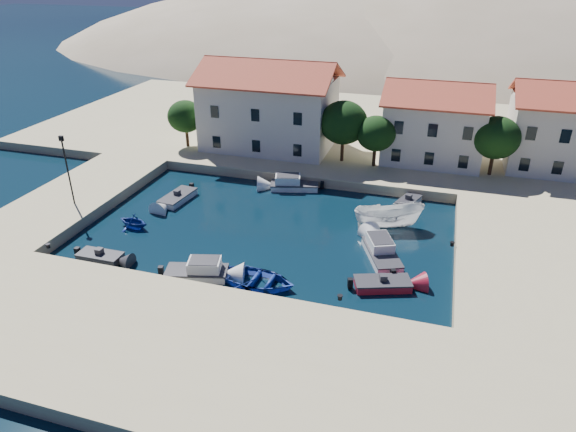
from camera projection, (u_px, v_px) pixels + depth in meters
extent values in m
plane|color=black|center=(220.00, 298.00, 34.53)|extent=(400.00, 400.00, 0.00)
cube|color=#C2B384|center=(177.00, 350.00, 29.18)|extent=(52.00, 12.00, 1.00)
cube|color=#C2B384|center=(533.00, 263.00, 37.48)|extent=(11.00, 20.00, 1.00)
cube|color=#C2B384|center=(76.00, 197.00, 47.82)|extent=(8.00, 20.00, 1.00)
cube|color=#C2B384|center=(354.00, 131.00, 66.23)|extent=(80.00, 36.00, 1.00)
ellipsoid|color=tan|center=(354.00, 124.00, 140.07)|extent=(198.00, 126.00, 72.00)
ellipsoid|color=tan|center=(520.00, 135.00, 147.61)|extent=(220.00, 176.00, 99.00)
cube|color=beige|center=(269.00, 114.00, 57.87)|extent=(14.00, 9.00, 7.50)
pyramid|color=#AA3B26|center=(269.00, 70.00, 55.69)|extent=(14.70, 9.45, 2.20)
cube|color=beige|center=(433.00, 129.00, 54.24)|extent=(10.00, 8.00, 6.50)
pyramid|color=#AA3B26|center=(439.00, 90.00, 52.37)|extent=(10.50, 8.40, 1.80)
cube|color=beige|center=(556.00, 135.00, 51.84)|extent=(9.00, 8.00, 7.00)
pyramid|color=#AA3B26|center=(567.00, 91.00, 49.86)|extent=(9.45, 8.40, 1.80)
cylinder|color=#382314|center=(187.00, 136.00, 58.79)|extent=(0.36, 0.36, 2.50)
ellipsoid|color=black|center=(185.00, 116.00, 57.78)|extent=(4.00, 4.00, 3.60)
cylinder|color=#382314|center=(342.00, 147.00, 54.39)|extent=(0.36, 0.36, 3.00)
ellipsoid|color=black|center=(344.00, 123.00, 53.18)|extent=(5.00, 5.00, 4.50)
cylinder|color=#382314|center=(374.00, 154.00, 53.16)|extent=(0.36, 0.36, 2.50)
ellipsoid|color=black|center=(376.00, 133.00, 52.15)|extent=(4.00, 4.00, 3.60)
cylinder|color=#382314|center=(492.00, 162.00, 50.95)|extent=(0.36, 0.36, 2.75)
ellipsoid|color=black|center=(496.00, 138.00, 49.84)|extent=(4.60, 4.60, 4.14)
cylinder|color=black|center=(68.00, 172.00, 44.14)|extent=(0.14, 0.14, 6.00)
cube|color=black|center=(61.00, 138.00, 42.79)|extent=(0.35, 0.25, 0.45)
cylinder|color=black|center=(48.00, 246.00, 38.44)|extent=(0.36, 0.36, 0.30)
cylinder|color=black|center=(340.00, 298.00, 32.60)|extent=(0.36, 0.36, 0.30)
cylinder|color=black|center=(452.00, 244.00, 38.70)|extent=(0.36, 0.36, 0.30)
cube|color=#302F34|center=(100.00, 258.00, 38.66)|extent=(3.32, 1.50, 0.90)
cube|color=#302F34|center=(100.00, 254.00, 38.51)|extent=(3.40, 1.53, 0.10)
cube|color=#302F34|center=(99.00, 251.00, 38.41)|extent=(0.50, 0.50, 0.50)
cube|color=white|center=(197.00, 274.00, 36.68)|extent=(4.62, 2.88, 0.90)
cube|color=#302F34|center=(197.00, 270.00, 36.54)|extent=(4.72, 2.94, 0.10)
cube|color=white|center=(196.00, 266.00, 36.37)|extent=(2.59, 2.09, 0.90)
imported|color=navy|center=(258.00, 285.00, 35.91)|extent=(5.46, 4.01, 1.10)
cube|color=maroon|center=(382.00, 285.00, 35.48)|extent=(4.12, 2.85, 0.90)
cube|color=#302F34|center=(383.00, 281.00, 35.33)|extent=(4.21, 2.91, 0.10)
cube|color=#302F34|center=(383.00, 278.00, 35.23)|extent=(0.64, 0.64, 0.50)
cube|color=white|center=(382.00, 255.00, 38.97)|extent=(3.69, 5.16, 0.90)
cube|color=#302F34|center=(382.00, 252.00, 38.83)|extent=(3.77, 5.28, 0.10)
cube|color=white|center=(382.00, 247.00, 38.66)|extent=(2.52, 2.98, 0.90)
imported|color=white|center=(388.00, 228.00, 43.53)|extent=(6.35, 4.19, 2.29)
cube|color=white|center=(408.00, 203.00, 47.39)|extent=(2.34, 3.28, 0.90)
cube|color=#302F34|center=(408.00, 199.00, 47.24)|extent=(2.39, 3.36, 0.10)
cube|color=#302F34|center=(409.00, 197.00, 47.14)|extent=(0.64, 0.64, 0.50)
imported|color=navy|center=(134.00, 227.00, 43.57)|extent=(3.10, 2.77, 1.47)
cube|color=white|center=(178.00, 198.00, 48.27)|extent=(2.23, 4.23, 0.90)
cube|color=#302F34|center=(177.00, 195.00, 48.12)|extent=(2.27, 4.33, 0.10)
cube|color=#302F34|center=(177.00, 193.00, 48.02)|extent=(0.55, 0.55, 0.50)
cube|color=white|center=(294.00, 186.00, 50.74)|extent=(4.92, 3.05, 0.90)
cube|color=#302F34|center=(294.00, 183.00, 50.59)|extent=(5.04, 3.11, 0.10)
cube|color=white|center=(294.00, 180.00, 50.43)|extent=(2.77, 2.21, 0.90)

